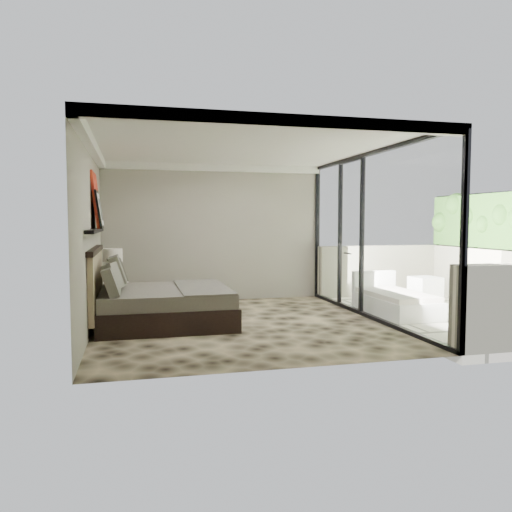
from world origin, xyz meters
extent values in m
plane|color=black|center=(0.00, 0.00, 0.00)|extent=(5.00, 5.00, 0.00)
cube|color=silver|center=(0.00, 0.00, 2.79)|extent=(4.50, 5.00, 0.02)
cube|color=gray|center=(0.00, 2.49, 1.40)|extent=(4.50, 0.02, 2.80)
cube|color=gray|center=(-2.24, 0.00, 1.40)|extent=(0.02, 5.00, 2.80)
cube|color=white|center=(2.25, 0.00, 1.40)|extent=(0.08, 5.00, 2.80)
cube|color=beige|center=(3.75, 0.00, -0.06)|extent=(3.00, 5.00, 0.12)
cube|color=beige|center=(5.10, 0.00, 0.55)|extent=(0.30, 5.00, 1.10)
cube|color=black|center=(-2.18, 0.10, 1.50)|extent=(0.12, 2.20, 0.05)
cube|color=black|center=(-1.14, 0.31, 0.18)|extent=(2.06, 1.96, 0.35)
cube|color=#514B44|center=(-1.14, 0.31, 0.46)|extent=(2.00, 1.90, 0.22)
cube|color=#44423A|center=(-0.55, 0.31, 0.57)|extent=(0.78, 1.94, 0.03)
cube|color=#8F765B|center=(-2.20, 0.31, 0.69)|extent=(0.08, 2.06, 0.98)
cube|color=black|center=(-1.98, 1.59, 0.25)|extent=(0.65, 0.65, 0.50)
cone|color=black|center=(-1.99, 1.57, 0.61)|extent=(0.20, 0.20, 0.18)
cone|color=black|center=(-1.99, 1.57, 0.79)|extent=(0.20, 0.20, 0.18)
cylinder|color=silver|center=(-1.99, 1.57, 1.03)|extent=(0.35, 0.35, 0.24)
cube|color=#A32A0D|center=(-2.19, 0.72, 1.97)|extent=(0.13, 0.90, 0.90)
cube|color=black|center=(-2.14, 0.47, 1.82)|extent=(0.11, 0.50, 0.60)
cube|color=white|center=(4.13, 1.25, 0.26)|extent=(0.55, 0.55, 0.51)
cube|color=white|center=(2.88, 0.22, 0.15)|extent=(0.90, 1.75, 0.30)
cube|color=silver|center=(2.88, 0.22, 0.35)|extent=(0.85, 1.64, 0.09)
cube|color=white|center=(2.87, 1.03, 0.49)|extent=(0.87, 0.14, 0.38)
camera|label=1|loc=(-1.63, -7.71, 1.64)|focal=35.00mm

